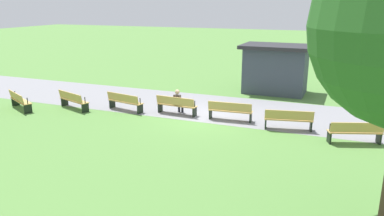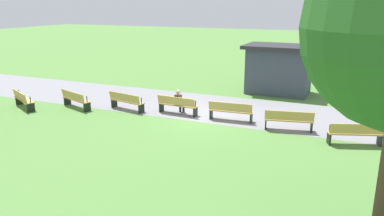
% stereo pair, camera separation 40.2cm
% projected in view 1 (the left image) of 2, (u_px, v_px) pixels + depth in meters
% --- Properties ---
extents(ground_plane, '(120.00, 120.00, 0.00)m').
position_uv_depth(ground_plane, '(203.00, 117.00, 17.41)').
color(ground_plane, '#54843D').
extents(path_paving, '(38.23, 4.98, 0.01)m').
position_uv_depth(path_paving, '(215.00, 108.00, 18.91)').
color(path_paving, gray).
rests_on(path_paving, ground).
extents(bench_1, '(1.96, 1.31, 0.89)m').
position_uv_depth(bench_1, '(19.00, 100.00, 18.48)').
color(bench_1, tan).
rests_on(bench_1, ground).
extents(bench_2, '(2.01, 1.09, 0.89)m').
position_uv_depth(bench_2, '(73.00, 100.00, 18.54)').
color(bench_2, tan).
rests_on(bench_2, ground).
extents(bench_3, '(2.02, 0.86, 0.89)m').
position_uv_depth(bench_3, '(125.00, 101.00, 18.26)').
color(bench_3, tan).
rests_on(bench_3, ground).
extents(bench_4, '(1.99, 0.60, 0.89)m').
position_uv_depth(bench_4, '(176.00, 105.00, 17.65)').
color(bench_4, tan).
rests_on(bench_4, ground).
extents(bench_5, '(1.99, 0.60, 0.89)m').
position_uv_depth(bench_5, '(230.00, 110.00, 16.71)').
color(bench_5, tan).
rests_on(bench_5, ground).
extents(bench_6, '(2.02, 0.86, 0.89)m').
position_uv_depth(bench_6, '(289.00, 119.00, 15.48)').
color(bench_6, tan).
rests_on(bench_6, ground).
extents(bench_7, '(2.01, 1.09, 0.89)m').
position_uv_depth(bench_7, '(355.00, 132.00, 13.96)').
color(bench_7, tan).
rests_on(bench_7, ground).
extents(person_seated, '(0.35, 0.53, 1.20)m').
position_uv_depth(person_seated, '(178.00, 101.00, 17.72)').
color(person_seated, '#4C4238').
rests_on(person_seated, ground).
extents(kiosk, '(4.01, 2.83, 2.80)m').
position_uv_depth(kiosk, '(276.00, 68.00, 21.79)').
color(kiosk, '#38424C').
rests_on(kiosk, ground).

